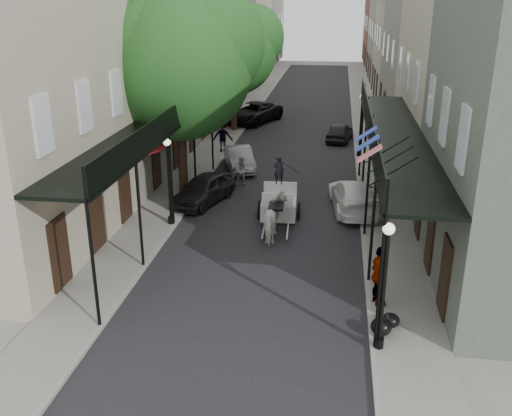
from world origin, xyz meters
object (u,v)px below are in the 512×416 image
(lamppost_right_far, at_px, (361,124))
(car_left_near, at_px, (204,189))
(tree_far, at_px, (239,47))
(carriage, at_px, (280,189))
(car_left_mid, at_px, (240,159))
(car_right_near, at_px, (354,196))
(pedestrian_sidewalk_left, at_px, (223,136))
(pedestrian_sidewalk_right, at_px, (379,276))
(tree_near, at_px, (188,59))
(lamppost_right_near, at_px, (384,285))
(car_left_far, at_px, (254,113))
(car_right_far, at_px, (340,132))
(lamppost_left, at_px, (169,180))
(horse, at_px, (276,218))
(pedestrian_walking, at_px, (242,171))

(lamppost_right_far, bearing_deg, car_left_near, -129.68)
(tree_far, height_order, carriage, tree_far)
(carriage, height_order, car_left_near, carriage)
(car_left_mid, height_order, car_right_near, car_right_near)
(tree_far, relative_size, carriage, 2.90)
(pedestrian_sidewalk_left, relative_size, pedestrian_sidewalk_right, 1.00)
(tree_near, relative_size, car_right_near, 2.02)
(pedestrian_sidewalk_left, bearing_deg, lamppost_right_near, 114.00)
(tree_far, bearing_deg, tree_near, -89.81)
(lamppost_right_near, relative_size, carriage, 1.25)
(car_left_far, bearing_deg, lamppost_right_far, -27.05)
(car_left_mid, xyz_separation_m, car_right_far, (5.52, 7.52, -0.01))
(lamppost_left, relative_size, pedestrian_sidewalk_left, 1.90)
(lamppost_right_far, bearing_deg, car_right_near, -93.18)
(car_right_far, bearing_deg, pedestrian_sidewalk_left, 40.02)
(car_left_far, bearing_deg, pedestrian_sidewalk_right, -51.36)
(tree_far, bearing_deg, carriage, -74.19)
(lamppost_right_near, distance_m, lamppost_left, 11.46)
(tree_near, bearing_deg, lamppost_right_far, 43.31)
(lamppost_right_near, bearing_deg, pedestrian_sidewalk_right, 87.60)
(horse, bearing_deg, lamppost_right_far, -108.79)
(tree_far, bearing_deg, car_left_near, -86.69)
(tree_far, bearing_deg, car_left_far, 76.97)
(lamppost_right_far, relative_size, horse, 1.77)
(lamppost_left, height_order, horse, lamppost_left)
(lamppost_left, xyz_separation_m, pedestrian_walking, (2.10, 5.87, -1.28))
(car_left_mid, xyz_separation_m, car_right_near, (6.20, -5.60, 0.06))
(pedestrian_sidewalk_left, bearing_deg, car_left_far, -92.43)
(car_left_near, bearing_deg, tree_near, 142.96)
(tree_far, distance_m, car_left_far, 5.82)
(horse, distance_m, pedestrian_sidewalk_right, 6.22)
(lamppost_right_near, bearing_deg, car_right_near, 92.60)
(lamppost_right_far, bearing_deg, lamppost_right_near, -90.00)
(lamppost_right_far, height_order, car_right_far, lamppost_right_far)
(pedestrian_walking, relative_size, pedestrian_sidewalk_left, 0.78)
(tree_far, distance_m, car_left_near, 16.05)
(lamppost_right_far, xyz_separation_m, carriage, (-3.79, -9.91, -0.90))
(tree_near, xyz_separation_m, lamppost_right_far, (8.30, 7.82, -4.44))
(pedestrian_sidewalk_right, bearing_deg, car_left_mid, 10.38)
(lamppost_left, bearing_deg, car_left_far, 88.63)
(lamppost_right_far, xyz_separation_m, car_right_near, (-0.50, -9.00, -1.36))
(horse, relative_size, pedestrian_walking, 1.37)
(tree_far, distance_m, lamppost_right_far, 11.05)
(lamppost_right_near, distance_m, pedestrian_sidewalk_right, 2.57)
(carriage, height_order, pedestrian_sidewalk_right, carriage)
(pedestrian_sidewalk_right, bearing_deg, pedestrian_sidewalk_left, 10.44)
(tree_near, relative_size, car_left_mid, 2.52)
(tree_near, distance_m, lamppost_right_far, 12.24)
(lamppost_left, height_order, car_left_near, lamppost_left)
(lamppost_right_far, relative_size, carriage, 1.25)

